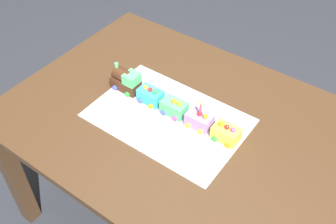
{
  "coord_description": "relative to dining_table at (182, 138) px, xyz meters",
  "views": [
    {
      "loc": [
        0.6,
        -0.92,
        1.86
      ],
      "look_at": [
        -0.05,
        -0.03,
        0.77
      ],
      "focal_mm": 42.54,
      "sensor_mm": 36.0,
      "label": 1
    }
  ],
  "objects": [
    {
      "name": "cake_car_tanker_lavender",
      "position": [
        0.07,
        0.01,
        0.14
      ],
      "size": [
        0.1,
        0.08,
        0.07
      ],
      "color": "#AD84E0",
      "rests_on": "cake_board"
    },
    {
      "name": "ground_plane",
      "position": [
        0.0,
        0.0,
        -0.63
      ],
      "size": [
        8.0,
        8.0,
        0.0
      ],
      "primitive_type": "plane",
      "color": "#2D3038"
    },
    {
      "name": "cake_car_caboose_lemon",
      "position": [
        0.19,
        0.01,
        0.14
      ],
      "size": [
        0.1,
        0.08,
        0.07
      ],
      "color": "#F4E04C",
      "rests_on": "cake_board"
    },
    {
      "name": "cake_board",
      "position": [
        -0.05,
        -0.03,
        0.11
      ],
      "size": [
        0.6,
        0.4,
        0.0
      ],
      "primitive_type": "cube",
      "color": "silver",
      "rests_on": "dining_table"
    },
    {
      "name": "cake_locomotive",
      "position": [
        -0.3,
        0.01,
        0.16
      ],
      "size": [
        0.14,
        0.08,
        0.12
      ],
      "color": "#472816",
      "rests_on": "cake_board"
    },
    {
      "name": "cake_car_hopper_mint_green",
      "position": [
        -0.05,
        0.01,
        0.14
      ],
      "size": [
        0.1,
        0.08,
        0.07
      ],
      "color": "#59CC7A",
      "rests_on": "cake_board"
    },
    {
      "name": "dining_table",
      "position": [
        0.0,
        0.0,
        0.0
      ],
      "size": [
        1.4,
        1.0,
        0.74
      ],
      "color": "#4C331E",
      "rests_on": "ground"
    },
    {
      "name": "birthday_candle",
      "position": [
        0.07,
        0.01,
        0.21
      ],
      "size": [
        0.01,
        0.01,
        0.05
      ],
      "color": "#F24C59",
      "rests_on": "cake_car_tanker_lavender"
    },
    {
      "name": "cake_car_gondola_turquoise",
      "position": [
        -0.17,
        0.01,
        0.14
      ],
      "size": [
        0.1,
        0.08,
        0.07
      ],
      "color": "#38B7C6",
      "rests_on": "cake_board"
    }
  ]
}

